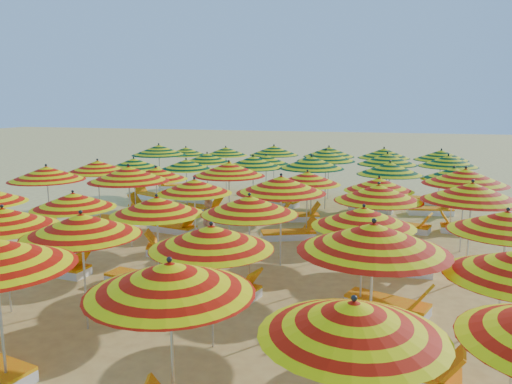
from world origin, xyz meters
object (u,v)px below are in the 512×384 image
at_px(umbrella_4, 353,318).
at_px(umbrella_21, 281,185).
at_px(lounger_9, 226,287).
at_px(lounger_31, 370,198).
at_px(umbrella_10, 373,237).
at_px(lounger_27, 370,208).
at_px(umbrella_23, 472,192).
at_px(umbrella_28, 379,184).
at_px(umbrella_13, 73,200).
at_px(lounger_13, 399,268).
at_px(umbrella_43, 226,151).
at_px(lounger_20, 270,213).
at_px(umbrella_29, 465,176).
at_px(umbrella_27, 307,178).
at_px(beachgoer_b, 357,214).
at_px(lounger_11, 65,237).
at_px(beachgoer_a, 210,223).
at_px(umbrella_18, 47,173).
at_px(umbrella_44, 274,150).
at_px(umbrella_8, 81,225).
at_px(umbrella_16, 363,217).
at_px(lounger_5, 406,373).
at_px(lounger_17, 360,239).
at_px(lounger_19, 203,209).
at_px(umbrella_34, 390,169).
at_px(umbrella_40, 387,159).
at_px(lounger_16, 290,234).
at_px(lounger_7, 59,268).
at_px(lounger_12, 175,248).
at_px(umbrella_31, 186,164).
at_px(lounger_22, 405,227).
at_px(umbrella_38, 266,160).
at_px(umbrella_9, 211,237).
at_px(lounger_14, 116,221).
at_px(lounger_32, 426,200).
at_px(umbrella_7, 3,218).
at_px(lounger_15, 173,228).
at_px(umbrella_15, 249,205).
at_px(umbrella_37, 207,158).
at_px(umbrella_22, 378,193).
at_px(umbrella_36, 159,150).
at_px(lounger_10, 389,304).
at_px(lounger_8, 142,279).
at_px(umbrella_17, 507,222).
at_px(lounger_26, 278,202).
at_px(lounger_24, 149,195).
at_px(umbrella_14, 157,206).
at_px(umbrella_25, 156,173).
at_px(lounger_18, 150,207).
at_px(umbrella_32, 253,162).
at_px(umbrella_3, 170,278).
at_px(umbrella_46, 384,153).
at_px(umbrella_45, 329,152).
at_px(umbrella_26, 229,169).
at_px(umbrella_35, 454,174).
at_px(umbrella_47, 441,155).
at_px(lounger_28, 431,211).

height_order(umbrella_4, umbrella_21, umbrella_21).
height_order(lounger_9, lounger_31, same).
distance_m(umbrella_10, lounger_27, 12.42).
height_order(umbrella_23, umbrella_28, umbrella_23).
xyz_separation_m(umbrella_13, lounger_13, (7.83, 2.39, -1.77)).
distance_m(umbrella_43, lounger_20, 6.14).
xyz_separation_m(umbrella_29, lounger_9, (-5.50, -4.98, -2.07)).
height_order(umbrella_27, beachgoer_b, umbrella_27).
bearing_deg(lounger_11, beachgoer_a, -153.34).
xyz_separation_m(umbrella_18, umbrella_44, (4.87, 9.41, -0.03)).
height_order(umbrella_8, umbrella_16, umbrella_8).
relative_size(umbrella_28, lounger_5, 1.51).
bearing_deg(umbrella_43, lounger_17, -46.65).
bearing_deg(lounger_19, umbrella_34, 10.06).
height_order(umbrella_40, lounger_16, umbrella_40).
bearing_deg(lounger_7, lounger_12, 54.82).
bearing_deg(lounger_9, umbrella_31, 134.05).
bearing_deg(lounger_22, umbrella_38, 168.34).
height_order(umbrella_9, lounger_16, umbrella_9).
bearing_deg(lounger_14, lounger_32, 44.84).
bearing_deg(umbrella_7, lounger_15, 86.50).
bearing_deg(lounger_12, umbrella_34, -160.69).
bearing_deg(umbrella_15, lounger_22, 62.85).
xyz_separation_m(umbrella_15, umbrella_37, (-4.77, 9.47, -0.10)).
distance_m(umbrella_10, umbrella_22, 4.90).
xyz_separation_m(umbrella_37, lounger_16, (4.67, -4.73, -1.80)).
distance_m(umbrella_36, lounger_10, 14.20).
bearing_deg(umbrella_44, umbrella_38, -84.44).
height_order(umbrella_27, lounger_11, umbrella_27).
distance_m(umbrella_9, lounger_10, 4.30).
bearing_deg(lounger_8, umbrella_17, 10.11).
relative_size(umbrella_15, lounger_16, 1.45).
bearing_deg(lounger_26, lounger_10, 134.66).
distance_m(lounger_24, beachgoer_a, 8.23).
bearing_deg(lounger_10, umbrella_36, 155.20).
relative_size(umbrella_14, lounger_14, 1.43).
height_order(umbrella_25, beachgoer_a, umbrella_25).
bearing_deg(lounger_18, umbrella_15, 131.55).
xyz_separation_m(umbrella_32, lounger_10, (5.18, -7.49, -1.97)).
bearing_deg(umbrella_7, umbrella_32, 76.12).
distance_m(umbrella_3, umbrella_46, 16.98).
bearing_deg(umbrella_45, umbrella_26, -107.34).
bearing_deg(lounger_17, umbrella_36, 129.77).
xyz_separation_m(umbrella_31, umbrella_46, (7.33, 4.63, 0.19)).
xyz_separation_m(umbrella_17, lounger_18, (-11.62, 7.38, -1.90)).
xyz_separation_m(umbrella_14, lounger_26, (0.42, 10.02, -1.84)).
xyz_separation_m(umbrella_22, lounger_19, (-6.93, 5.32, -1.93)).
bearing_deg(lounger_8, umbrella_35, 53.33).
xyz_separation_m(umbrella_14, umbrella_47, (6.96, 12.25, 0.12)).
distance_m(umbrella_18, lounger_28, 13.96).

